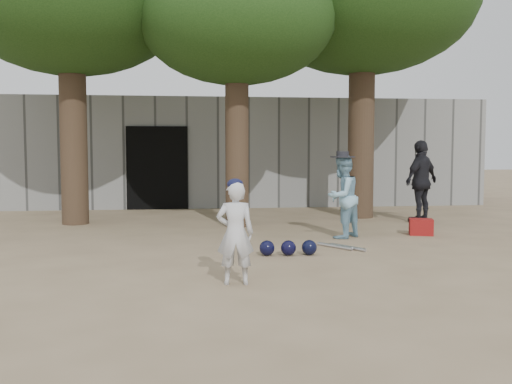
{
  "coord_description": "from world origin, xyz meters",
  "views": [
    {
      "loc": [
        -0.44,
        -7.48,
        1.59
      ],
      "look_at": [
        0.6,
        1.0,
        0.95
      ],
      "focal_mm": 40.0,
      "sensor_mm": 36.0,
      "label": 1
    }
  ],
  "objects": [
    {
      "name": "bat_pile",
      "position": [
        2.03,
        1.35,
        0.03
      ],
      "size": [
        0.62,
        0.75,
        0.06
      ],
      "color": "silver",
      "rests_on": "ground"
    },
    {
      "name": "back_building",
      "position": [
        -0.0,
        10.33,
        1.5
      ],
      "size": [
        16.0,
        5.24,
        3.0
      ],
      "color": "gray",
      "rests_on": "ground"
    },
    {
      "name": "tree_row",
      "position": [
        0.74,
        5.02,
        4.69
      ],
      "size": [
        11.4,
        5.8,
        6.69
      ],
      "color": "brown",
      "rests_on": "ground"
    },
    {
      "name": "spectator_blue",
      "position": [
        2.33,
        2.42,
        0.74
      ],
      "size": [
        0.92,
        0.9,
        1.49
      ],
      "primitive_type": "imported",
      "rotation": [
        0.0,
        0.0,
        3.84
      ],
      "color": "#84B4CC",
      "rests_on": "ground"
    },
    {
      "name": "ground",
      "position": [
        0.0,
        0.0,
        0.0
      ],
      "size": [
        70.0,
        70.0,
        0.0
      ],
      "primitive_type": "plane",
      "color": "#937C5E",
      "rests_on": "ground"
    },
    {
      "name": "boy_player",
      "position": [
        0.12,
        -0.87,
        0.61
      ],
      "size": [
        0.46,
        0.32,
        1.21
      ],
      "primitive_type": "imported",
      "rotation": [
        0.0,
        0.0,
        3.08
      ],
      "color": "silver",
      "rests_on": "ground"
    },
    {
      "name": "spectator_dark",
      "position": [
        4.66,
        4.41,
        0.9
      ],
      "size": [
        1.11,
        0.95,
        1.79
      ],
      "primitive_type": "imported",
      "rotation": [
        0.0,
        0.0,
        3.73
      ],
      "color": "black",
      "rests_on": "ground"
    },
    {
      "name": "helmet_row",
      "position": [
        1.07,
        0.86,
        0.11
      ],
      "size": [
        0.87,
        0.26,
        0.23
      ],
      "color": "black",
      "rests_on": "ground"
    },
    {
      "name": "red_bag",
      "position": [
        3.89,
        2.59,
        0.15
      ],
      "size": [
        0.5,
        0.43,
        0.3
      ],
      "primitive_type": "cube",
      "rotation": [
        0.0,
        0.0,
        -0.3
      ],
      "color": "maroon",
      "rests_on": "ground"
    }
  ]
}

